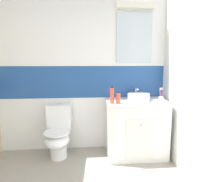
{
  "coord_description": "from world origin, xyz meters",
  "views": [
    {
      "loc": [
        0.24,
        -0.4,
        1.43
      ],
      "look_at": [
        0.42,
        1.87,
        1.04
      ],
      "focal_mm": 28.49,
      "sensor_mm": 36.0,
      "label": 1
    }
  ],
  "objects": [
    {
      "name": "shampoo_bottle_tall",
      "position": [
        0.43,
        1.98,
        0.96
      ],
      "size": [
        0.05,
        0.05,
        0.24
      ],
      "color": "#D84C33",
      "rests_on": "vanity_cabinet"
    },
    {
      "name": "toothbrush_cup",
      "position": [
        1.12,
        1.96,
        0.9
      ],
      "size": [
        0.07,
        0.07,
        0.22
      ],
      "color": "white",
      "rests_on": "vanity_cabinet"
    },
    {
      "name": "sink_basin",
      "position": [
        0.84,
        2.14,
        0.9
      ],
      "size": [
        0.33,
        0.37,
        0.17
      ],
      "color": "white",
      "rests_on": "vanity_cabinet"
    },
    {
      "name": "wall_back_tiled",
      "position": [
        0.01,
        2.45,
        1.26
      ],
      "size": [
        3.2,
        0.2,
        2.5
      ],
      "color": "white",
      "rests_on": "ground_plane"
    },
    {
      "name": "soap_dispenser",
      "position": [
        0.52,
        1.98,
        0.92
      ],
      "size": [
        0.06,
        0.06,
        0.18
      ],
      "color": "#D84C33",
      "rests_on": "vanity_cabinet"
    },
    {
      "name": "vanity_cabinet",
      "position": [
        0.81,
        2.13,
        0.43
      ],
      "size": [
        0.89,
        0.57,
        0.85
      ],
      "color": "white",
      "rests_on": "ground_plane"
    },
    {
      "name": "toilet",
      "position": [
        -0.35,
        2.16,
        0.36
      ],
      "size": [
        0.37,
        0.5,
        0.79
      ],
      "color": "white",
      "rests_on": "ground_plane"
    },
    {
      "name": "wall_right_plain",
      "position": [
        1.35,
        1.2,
        1.25
      ],
      "size": [
        0.1,
        3.48,
        2.5
      ],
      "primitive_type": "cube",
      "color": "white",
      "rests_on": "ground_plane"
    }
  ]
}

